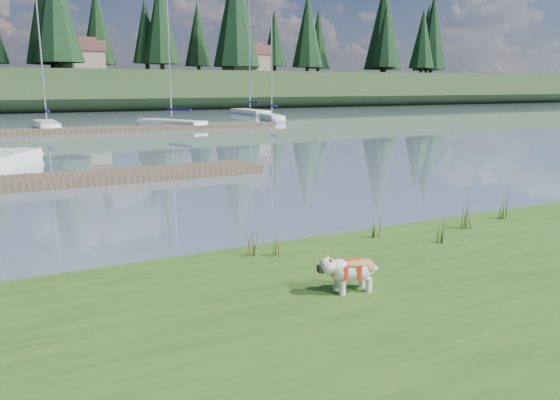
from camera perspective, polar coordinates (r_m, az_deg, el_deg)
ground at (r=40.79m, az=-20.55°, el=6.57°), size 200.00×200.00×0.00m
bank at (r=7.11m, az=18.18°, el=-14.49°), size 60.00×9.00×0.35m
ridge at (r=83.53m, az=-24.27°, el=10.36°), size 200.00×20.00×5.00m
bulldog at (r=7.94m, az=7.45°, el=-7.14°), size 0.91×0.46×0.54m
dock_near at (r=19.65m, az=-24.79°, el=1.69°), size 16.00×2.00×0.30m
dock_far at (r=41.06m, az=-17.78°, el=7.00°), size 26.00×2.20×0.30m
sailboat_bg_2 at (r=45.92m, az=-23.23°, el=7.29°), size 1.46×6.91×10.48m
sailboat_bg_3 at (r=45.09m, az=-11.79°, el=7.93°), size 4.53×7.29×10.93m
sailboat_bg_4 at (r=52.48m, az=-1.00°, el=8.70°), size 2.66×6.46×9.54m
sailboat_bg_5 at (r=63.41m, az=-3.41°, el=9.22°), size 2.04×8.95×12.61m
weed_0 at (r=9.48m, az=-0.29°, el=-4.69°), size 0.17×0.14×0.48m
weed_1 at (r=10.83m, az=10.12°, el=-2.74°), size 0.17×0.14×0.50m
weed_2 at (r=11.90m, az=18.79°, el=-1.58°), size 0.17×0.14×0.64m
weed_3 at (r=9.48m, az=-3.06°, el=-4.31°), size 0.17×0.14×0.64m
weed_4 at (r=10.67m, az=16.29°, el=-3.28°), size 0.17×0.14×0.49m
weed_5 at (r=13.11m, az=22.49°, el=-0.56°), size 0.17×0.14×0.69m
mud_lip at (r=10.45m, az=0.80°, el=-5.89°), size 60.00×0.50×0.14m
conifer_4 at (r=77.40m, az=-22.34°, el=18.35°), size 6.16×6.16×15.10m
conifer_5 at (r=83.11m, az=-13.86°, el=16.80°), size 3.96×3.96×10.35m
conifer_6 at (r=85.60m, az=-4.66°, el=19.07°), size 7.04×7.04×17.00m
conifer_7 at (r=94.24m, az=2.89°, el=17.33°), size 5.28×5.28×13.20m
conifer_8 at (r=98.06m, az=11.00°, el=16.52°), size 4.62×4.62×11.77m
conifer_9 at (r=108.78m, az=15.66°, el=16.55°), size 5.94×5.94×14.62m
house_1 at (r=82.19m, az=-20.19°, el=14.03°), size 6.30×5.30×4.65m
house_2 at (r=86.72m, az=-3.58°, el=14.56°), size 6.30×5.30×4.65m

